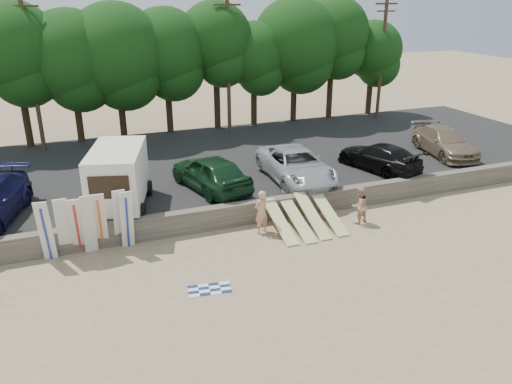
{
  "coord_description": "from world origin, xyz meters",
  "views": [
    {
      "loc": [
        -8.42,
        -16.21,
        9.57
      ],
      "look_at": [
        -1.03,
        3.0,
        1.43
      ],
      "focal_mm": 35.0,
      "sensor_mm": 36.0,
      "label": 1
    }
  ],
  "objects_px": {
    "car_4": "(445,142)",
    "beachgoer_b": "(359,205)",
    "car_3": "(379,157)",
    "beachgoer_a": "(261,212)",
    "car_1": "(211,172)",
    "car_2": "(296,165)",
    "cooler": "(297,221)",
    "box_trailer": "(118,175)"
  },
  "relations": [
    {
      "from": "beachgoer_b",
      "to": "cooler",
      "type": "height_order",
      "value": "beachgoer_b"
    },
    {
      "from": "beachgoer_b",
      "to": "cooler",
      "type": "xyz_separation_m",
      "value": [
        -2.62,
        0.87,
        -0.69
      ]
    },
    {
      "from": "car_1",
      "to": "cooler",
      "type": "relative_size",
      "value": 13.48
    },
    {
      "from": "beachgoer_a",
      "to": "car_4",
      "type": "bearing_deg",
      "value": 177.61
    },
    {
      "from": "car_4",
      "to": "beachgoer_b",
      "type": "height_order",
      "value": "car_4"
    },
    {
      "from": "beachgoer_a",
      "to": "car_3",
      "type": "bearing_deg",
      "value": -177.45
    },
    {
      "from": "beachgoer_a",
      "to": "box_trailer",
      "type": "bearing_deg",
      "value": -52.64
    },
    {
      "from": "car_2",
      "to": "car_3",
      "type": "relative_size",
      "value": 1.18
    },
    {
      "from": "car_1",
      "to": "box_trailer",
      "type": "bearing_deg",
      "value": -5.63
    },
    {
      "from": "beachgoer_a",
      "to": "cooler",
      "type": "bearing_deg",
      "value": 165.62
    },
    {
      "from": "car_2",
      "to": "car_3",
      "type": "bearing_deg",
      "value": 2.14
    },
    {
      "from": "box_trailer",
      "to": "car_1",
      "type": "xyz_separation_m",
      "value": [
        4.38,
        0.68,
        -0.65
      ]
    },
    {
      "from": "box_trailer",
      "to": "beachgoer_b",
      "type": "xyz_separation_m",
      "value": [
        9.89,
        -3.99,
        -1.37
      ]
    },
    {
      "from": "beachgoer_b",
      "to": "car_2",
      "type": "bearing_deg",
      "value": -88.11
    },
    {
      "from": "beachgoer_b",
      "to": "car_1",
      "type": "bearing_deg",
      "value": -52.58
    },
    {
      "from": "cooler",
      "to": "car_1",
      "type": "bearing_deg",
      "value": 106.28
    },
    {
      "from": "beachgoer_a",
      "to": "car_1",
      "type": "bearing_deg",
      "value": -96.43
    },
    {
      "from": "car_1",
      "to": "beachgoer_a",
      "type": "distance_m",
      "value": 4.2
    },
    {
      "from": "beachgoer_a",
      "to": "beachgoer_b",
      "type": "xyz_separation_m",
      "value": [
        4.45,
        -0.66,
        -0.12
      ]
    },
    {
      "from": "car_3",
      "to": "beachgoer_b",
      "type": "bearing_deg",
      "value": 32.88
    },
    {
      "from": "beachgoer_b",
      "to": "car_3",
      "type": "bearing_deg",
      "value": -144.13
    },
    {
      "from": "box_trailer",
      "to": "car_1",
      "type": "relative_size",
      "value": 0.91
    },
    {
      "from": "car_2",
      "to": "car_3",
      "type": "height_order",
      "value": "car_2"
    },
    {
      "from": "box_trailer",
      "to": "car_3",
      "type": "height_order",
      "value": "box_trailer"
    },
    {
      "from": "beachgoer_b",
      "to": "cooler",
      "type": "relative_size",
      "value": 4.47
    },
    {
      "from": "car_2",
      "to": "cooler",
      "type": "bearing_deg",
      "value": -111.81
    },
    {
      "from": "cooler",
      "to": "car_2",
      "type": "bearing_deg",
      "value": 45.06
    },
    {
      "from": "car_2",
      "to": "car_1",
      "type": "bearing_deg",
      "value": 177.59
    },
    {
      "from": "box_trailer",
      "to": "beachgoer_a",
      "type": "bearing_deg",
      "value": -16.09
    },
    {
      "from": "car_1",
      "to": "beachgoer_a",
      "type": "xyz_separation_m",
      "value": [
        1.05,
        -4.02,
        -0.61
      ]
    },
    {
      "from": "car_4",
      "to": "car_1",
      "type": "bearing_deg",
      "value": -167.17
    },
    {
      "from": "car_1",
      "to": "cooler",
      "type": "distance_m",
      "value": 4.97
    },
    {
      "from": "box_trailer",
      "to": "car_1",
      "type": "bearing_deg",
      "value": 24.26
    },
    {
      "from": "car_3",
      "to": "cooler",
      "type": "xyz_separation_m",
      "value": [
        -6.48,
        -3.43,
        -1.26
      ]
    },
    {
      "from": "car_3",
      "to": "beachgoer_b",
      "type": "xyz_separation_m",
      "value": [
        -3.86,
        -4.3,
        -0.57
      ]
    },
    {
      "from": "beachgoer_b",
      "to": "beachgoer_a",
      "type": "bearing_deg",
      "value": -20.64
    },
    {
      "from": "car_2",
      "to": "beachgoer_a",
      "type": "height_order",
      "value": "car_2"
    },
    {
      "from": "car_4",
      "to": "box_trailer",
      "type": "bearing_deg",
      "value": -165.63
    },
    {
      "from": "car_2",
      "to": "beachgoer_b",
      "type": "xyz_separation_m",
      "value": [
        1.09,
        -4.31,
        -0.66
      ]
    },
    {
      "from": "box_trailer",
      "to": "car_4",
      "type": "xyz_separation_m",
      "value": [
        18.97,
        1.26,
        -0.75
      ]
    },
    {
      "from": "car_3",
      "to": "box_trailer",
      "type": "bearing_deg",
      "value": -13.92
    },
    {
      "from": "beachgoer_a",
      "to": "beachgoer_b",
      "type": "relative_size",
      "value": 1.14
    }
  ]
}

